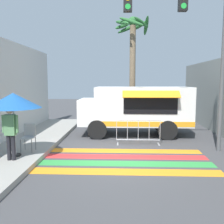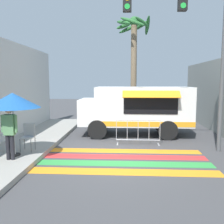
% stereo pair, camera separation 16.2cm
% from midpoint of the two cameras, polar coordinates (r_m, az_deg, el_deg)
% --- Properties ---
extents(ground_plane, '(60.00, 60.00, 0.00)m').
position_cam_midpoint_polar(ground_plane, '(8.95, 0.61, -10.55)').
color(ground_plane, '#424244').
extents(crosswalk_painted, '(6.40, 2.84, 0.01)m').
position_cam_midpoint_polar(crosswalk_painted, '(8.77, 0.57, -10.88)').
color(crosswalk_painted, orange).
rests_on(crosswalk_painted, ground_plane).
extents(food_truck, '(5.46, 2.64, 2.43)m').
position_cam_midpoint_polar(food_truck, '(12.53, 4.69, 1.08)').
color(food_truck, white).
rests_on(food_truck, ground_plane).
extents(traffic_signal_pole, '(4.67, 0.29, 6.76)m').
position_cam_midpoint_polar(traffic_signal_pole, '(10.13, 16.03, 18.62)').
color(traffic_signal_pole, '#515456').
rests_on(traffic_signal_pole, ground_plane).
extents(patio_umbrella, '(1.83, 1.83, 2.15)m').
position_cam_midpoint_polar(patio_umbrella, '(8.93, -22.14, 2.39)').
color(patio_umbrella, black).
rests_on(patio_umbrella, sidewalk_left).
extents(folding_chair, '(0.43, 0.43, 0.98)m').
position_cam_midpoint_polar(folding_chair, '(9.66, -18.94, -4.90)').
color(folding_chair, '#4C4C51').
rests_on(folding_chair, sidewalk_left).
extents(vendor_person, '(0.53, 0.23, 1.74)m').
position_cam_midpoint_polar(vendor_person, '(8.63, -22.72, -3.74)').
color(vendor_person, black).
rests_on(vendor_person, sidewalk_left).
extents(barricade_front, '(1.89, 0.44, 1.08)m').
position_cam_midpoint_polar(barricade_front, '(10.79, 5.59, -4.64)').
color(barricade_front, '#B7BABF').
rests_on(barricade_front, ground_plane).
extents(palm_tree, '(2.30, 2.37, 6.81)m').
position_cam_midpoint_polar(palm_tree, '(16.64, 4.45, 13.84)').
color(palm_tree, '#7A664C').
rests_on(palm_tree, ground_plane).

